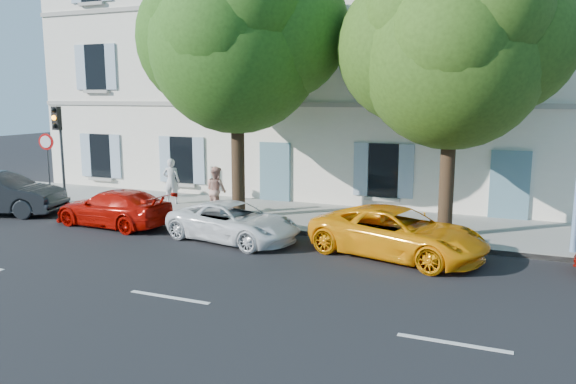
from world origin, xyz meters
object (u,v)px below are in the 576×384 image
at_px(road_sign, 47,153).
at_px(car_white_coupe, 234,222).
at_px(tree_right, 453,57).
at_px(traffic_light, 59,134).
at_px(tree_left, 236,47).
at_px(pedestrian_b, 216,190).
at_px(car_yellow_supercar, 398,233).
at_px(pedestrian_a, 171,181).
at_px(car_red_coupe, 114,208).

bearing_deg(road_sign, car_white_coupe, -11.28).
relative_size(car_white_coupe, tree_right, 0.51).
xyz_separation_m(tree_right, traffic_light, (-14.38, -0.59, -2.54)).
distance_m(tree_left, tree_right, 7.01).
xyz_separation_m(tree_right, pedestrian_b, (-7.97, 0.18, -4.42)).
relative_size(car_white_coupe, pedestrian_b, 2.44).
relative_size(car_yellow_supercar, pedestrian_a, 2.71).
height_order(car_white_coupe, pedestrian_a, pedestrian_a).
height_order(car_red_coupe, tree_left, tree_left).
relative_size(car_white_coupe, tree_left, 0.47).
distance_m(car_yellow_supercar, tree_right, 5.34).
height_order(tree_right, pedestrian_a, tree_right).
height_order(car_yellow_supercar, road_sign, road_sign).
height_order(traffic_light, pedestrian_b, traffic_light).
bearing_deg(tree_right, pedestrian_a, 173.61).
distance_m(car_white_coupe, tree_left, 6.00).
relative_size(tree_right, pedestrian_b, 4.79).
height_order(road_sign, pedestrian_b, road_sign).
bearing_deg(car_yellow_supercar, traffic_light, 97.89).
bearing_deg(car_white_coupe, tree_left, 34.91).
relative_size(car_red_coupe, tree_right, 0.52).
relative_size(tree_right, pedestrian_a, 4.62).
bearing_deg(road_sign, tree_right, 2.33).
relative_size(tree_left, pedestrian_b, 5.24).
distance_m(car_red_coupe, traffic_light, 4.77).
xyz_separation_m(car_white_coupe, tree_left, (-1.11, 2.44, 5.37)).
distance_m(car_white_coupe, car_yellow_supercar, 4.93).
height_order(car_red_coupe, traffic_light, traffic_light).
height_order(car_yellow_supercar, tree_left, tree_left).
height_order(tree_left, pedestrian_b, tree_left).
bearing_deg(tree_left, tree_right, -0.10).
relative_size(car_yellow_supercar, traffic_light, 1.27).
relative_size(car_white_coupe, road_sign, 1.53).
bearing_deg(car_white_coupe, road_sign, 89.27).
xyz_separation_m(road_sign, pedestrian_a, (4.45, 1.79, -1.09)).
relative_size(car_red_coupe, car_white_coupe, 1.02).
bearing_deg(car_white_coupe, pedestrian_a, 62.81).
distance_m(car_red_coupe, pedestrian_a, 3.46).
height_order(tree_left, road_sign, tree_left).
relative_size(car_red_coupe, pedestrian_b, 2.49).
xyz_separation_m(pedestrian_a, pedestrian_b, (2.58, -1.00, -0.03)).
distance_m(car_red_coupe, road_sign, 5.00).
xyz_separation_m(car_white_coupe, road_sign, (-9.12, 1.82, 1.55)).
distance_m(tree_right, traffic_light, 14.62).
bearing_deg(tree_right, tree_left, 179.90).
bearing_deg(car_yellow_supercar, pedestrian_a, 85.31).
distance_m(car_yellow_supercar, traffic_light, 13.70).
bearing_deg(car_yellow_supercar, road_sign, 98.29).
distance_m(car_red_coupe, car_white_coupe, 4.65).
height_order(car_yellow_supercar, tree_right, tree_right).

